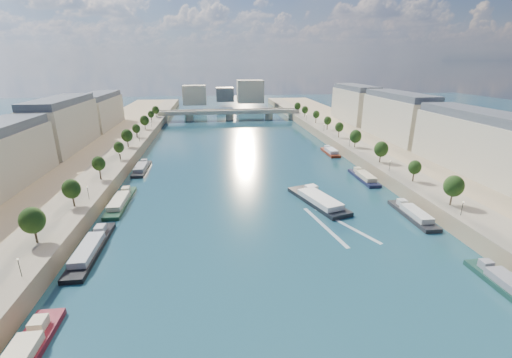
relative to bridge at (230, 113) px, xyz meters
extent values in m
plane|color=#0B2733|center=(0.00, -144.89, -5.08)|extent=(700.00, 700.00, 0.00)
cube|color=#9E8460|center=(-72.00, -144.89, -2.58)|extent=(44.00, 520.00, 5.00)
cube|color=#9E8460|center=(72.00, -144.89, -2.58)|extent=(44.00, 520.00, 5.00)
cube|color=gray|center=(-57.00, -144.89, -0.03)|extent=(14.00, 520.00, 0.10)
cube|color=gray|center=(57.00, -144.89, -0.03)|extent=(14.00, 520.00, 0.10)
cylinder|color=#382B1E|center=(-55.00, -202.89, 1.83)|extent=(0.50, 0.50, 3.82)
ellipsoid|color=#183411|center=(-55.00, -202.89, 5.42)|extent=(4.80, 4.80, 5.52)
cylinder|color=#382B1E|center=(-55.00, -178.89, 1.83)|extent=(0.50, 0.50, 3.82)
ellipsoid|color=#183411|center=(-55.00, -178.89, 5.42)|extent=(4.80, 4.80, 5.52)
cylinder|color=#382B1E|center=(-55.00, -154.89, 1.83)|extent=(0.50, 0.50, 3.82)
ellipsoid|color=#183411|center=(-55.00, -154.89, 5.42)|extent=(4.80, 4.80, 5.52)
cylinder|color=#382B1E|center=(-55.00, -130.89, 1.83)|extent=(0.50, 0.50, 3.82)
ellipsoid|color=#183411|center=(-55.00, -130.89, 5.42)|extent=(4.80, 4.80, 5.52)
cylinder|color=#382B1E|center=(-55.00, -106.89, 1.83)|extent=(0.50, 0.50, 3.82)
ellipsoid|color=#183411|center=(-55.00, -106.89, 5.42)|extent=(4.80, 4.80, 5.52)
cylinder|color=#382B1E|center=(-55.00, -82.89, 1.83)|extent=(0.50, 0.50, 3.82)
ellipsoid|color=#183411|center=(-55.00, -82.89, 5.42)|extent=(4.80, 4.80, 5.52)
cylinder|color=#382B1E|center=(-55.00, -58.89, 1.83)|extent=(0.50, 0.50, 3.82)
ellipsoid|color=#183411|center=(-55.00, -58.89, 5.42)|extent=(4.80, 4.80, 5.52)
cylinder|color=#382B1E|center=(-55.00, -34.89, 1.83)|extent=(0.50, 0.50, 3.82)
ellipsoid|color=#183411|center=(-55.00, -34.89, 5.42)|extent=(4.80, 4.80, 5.52)
cylinder|color=#382B1E|center=(-55.00, -10.89, 1.83)|extent=(0.50, 0.50, 3.82)
ellipsoid|color=#183411|center=(-55.00, -10.89, 5.42)|extent=(4.80, 4.80, 5.52)
cylinder|color=#382B1E|center=(55.00, -194.89, 1.83)|extent=(0.50, 0.50, 3.82)
ellipsoid|color=#183411|center=(55.00, -194.89, 5.42)|extent=(4.80, 4.80, 5.52)
cylinder|color=#382B1E|center=(55.00, -170.89, 1.83)|extent=(0.50, 0.50, 3.82)
ellipsoid|color=#183411|center=(55.00, -170.89, 5.42)|extent=(4.80, 4.80, 5.52)
cylinder|color=#382B1E|center=(55.00, -146.89, 1.83)|extent=(0.50, 0.50, 3.82)
ellipsoid|color=#183411|center=(55.00, -146.89, 5.42)|extent=(4.80, 4.80, 5.52)
cylinder|color=#382B1E|center=(55.00, -122.89, 1.83)|extent=(0.50, 0.50, 3.82)
ellipsoid|color=#183411|center=(55.00, -122.89, 5.42)|extent=(4.80, 4.80, 5.52)
cylinder|color=#382B1E|center=(55.00, -98.89, 1.83)|extent=(0.50, 0.50, 3.82)
ellipsoid|color=#183411|center=(55.00, -98.89, 5.42)|extent=(4.80, 4.80, 5.52)
cylinder|color=#382B1E|center=(55.00, -74.89, 1.83)|extent=(0.50, 0.50, 3.82)
ellipsoid|color=#183411|center=(55.00, -74.89, 5.42)|extent=(4.80, 4.80, 5.52)
cylinder|color=#382B1E|center=(55.00, -50.89, 1.83)|extent=(0.50, 0.50, 3.82)
ellipsoid|color=#183411|center=(55.00, -50.89, 5.42)|extent=(4.80, 4.80, 5.52)
cylinder|color=#382B1E|center=(55.00, -26.89, 1.83)|extent=(0.50, 0.50, 3.82)
ellipsoid|color=#183411|center=(55.00, -26.89, 5.42)|extent=(4.80, 4.80, 5.52)
cylinder|color=#382B1E|center=(55.00, -2.89, 1.83)|extent=(0.50, 0.50, 3.82)
ellipsoid|color=#183411|center=(55.00, -2.89, 5.42)|extent=(4.80, 4.80, 5.52)
cylinder|color=black|center=(-52.50, -214.89, 1.92)|extent=(0.14, 0.14, 4.00)
sphere|color=#FFE5B2|center=(-52.50, -214.89, 4.02)|extent=(0.36, 0.36, 0.36)
cylinder|color=black|center=(-52.50, -174.89, 1.92)|extent=(0.14, 0.14, 4.00)
sphere|color=#FFE5B2|center=(-52.50, -174.89, 4.02)|extent=(0.36, 0.36, 0.36)
cylinder|color=black|center=(-52.50, -134.89, 1.92)|extent=(0.14, 0.14, 4.00)
sphere|color=#FFE5B2|center=(-52.50, -134.89, 4.02)|extent=(0.36, 0.36, 0.36)
cylinder|color=black|center=(-52.50, -94.89, 1.92)|extent=(0.14, 0.14, 4.00)
sphere|color=#FFE5B2|center=(-52.50, -94.89, 4.02)|extent=(0.36, 0.36, 0.36)
cylinder|color=black|center=(-52.50, -54.89, 1.92)|extent=(0.14, 0.14, 4.00)
sphere|color=#FFE5B2|center=(-52.50, -54.89, 4.02)|extent=(0.36, 0.36, 0.36)
cylinder|color=black|center=(52.50, -199.89, 1.92)|extent=(0.14, 0.14, 4.00)
sphere|color=#FFE5B2|center=(52.50, -199.89, 4.02)|extent=(0.36, 0.36, 0.36)
cylinder|color=black|center=(52.50, -159.89, 1.92)|extent=(0.14, 0.14, 4.00)
sphere|color=#FFE5B2|center=(52.50, -159.89, 4.02)|extent=(0.36, 0.36, 0.36)
cylinder|color=black|center=(52.50, -119.89, 1.92)|extent=(0.14, 0.14, 4.00)
sphere|color=#FFE5B2|center=(52.50, -119.89, 4.02)|extent=(0.36, 0.36, 0.36)
cylinder|color=black|center=(52.50, -79.89, 1.92)|extent=(0.14, 0.14, 4.00)
sphere|color=#FFE5B2|center=(52.50, -79.89, 4.02)|extent=(0.36, 0.36, 0.36)
cylinder|color=black|center=(52.50, -39.89, 1.92)|extent=(0.14, 0.14, 4.00)
sphere|color=#FFE5B2|center=(52.50, -39.89, 4.02)|extent=(0.36, 0.36, 0.36)
cube|color=#BBB090|center=(-85.00, -103.89, 9.92)|extent=(16.00, 52.00, 20.00)
cube|color=#474C54|center=(-85.00, -103.89, 21.52)|extent=(14.72, 50.44, 3.20)
cube|color=#BBB090|center=(-85.00, -45.89, 9.92)|extent=(16.00, 52.00, 20.00)
cube|color=#474C54|center=(-85.00, -45.89, 21.52)|extent=(14.72, 50.44, 3.20)
cube|color=#BBB090|center=(85.00, -161.89, 9.92)|extent=(16.00, 52.00, 20.00)
cube|color=#474C54|center=(85.00, -161.89, 21.52)|extent=(14.72, 50.44, 3.20)
cube|color=#BBB090|center=(85.00, -103.89, 9.92)|extent=(16.00, 52.00, 20.00)
cube|color=#474C54|center=(85.00, -103.89, 21.52)|extent=(14.72, 50.44, 3.20)
cube|color=#BBB090|center=(85.00, -45.89, 9.92)|extent=(16.00, 52.00, 20.00)
cube|color=#474C54|center=(85.00, -45.89, 21.52)|extent=(14.72, 50.44, 3.20)
cube|color=#BBB090|center=(-30.00, 65.11, 8.92)|extent=(22.00, 18.00, 18.00)
cube|color=#BBB090|center=(25.00, 75.11, 10.92)|extent=(26.00, 20.00, 22.00)
cube|color=#474C54|center=(0.00, 90.11, 6.92)|extent=(18.00, 16.00, 14.00)
cube|color=#C1B79E|center=(0.00, 0.00, 1.12)|extent=(112.00, 11.00, 2.20)
cube|color=#C1B79E|center=(0.00, -5.00, 2.62)|extent=(112.00, 0.80, 0.90)
cube|color=#C1B79E|center=(0.00, 5.00, 2.62)|extent=(112.00, 0.80, 0.90)
cylinder|color=#C1B79E|center=(-32.00, 0.00, -2.58)|extent=(6.40, 6.40, 5.00)
cylinder|color=#C1B79E|center=(0.00, 0.00, -2.58)|extent=(6.40, 6.40, 5.00)
cylinder|color=#C1B79E|center=(32.00, 0.00, -2.58)|extent=(6.40, 6.40, 5.00)
cube|color=#C1B79E|center=(-52.00, 0.00, -2.58)|extent=(6.00, 12.00, 5.00)
cube|color=#C1B79E|center=(52.00, 0.00, -2.58)|extent=(6.00, 12.00, 5.00)
cube|color=black|center=(19.97, -174.75, -4.71)|extent=(15.46, 28.47, 1.96)
cube|color=white|center=(19.97, -176.94, -2.85)|extent=(11.32, 18.90, 1.76)
cube|color=white|center=(19.97, -166.53, -2.83)|extent=(4.70, 4.28, 1.80)
cube|color=silver|center=(16.77, -191.75, -5.06)|extent=(5.67, 25.82, 0.04)
cube|color=silver|center=(23.17, -191.75, -5.06)|extent=(11.65, 24.25, 0.04)
cube|color=beige|center=(-45.50, -225.21, -2.98)|extent=(2.50, 2.91, 1.80)
cube|color=black|center=(-45.50, -197.77, -4.78)|extent=(5.00, 27.34, 1.80)
cube|color=#A4A9B0|center=(-45.50, -199.96, -3.08)|extent=(4.10, 15.04, 1.60)
cube|color=#A4A9B0|center=(-45.50, -189.57, -2.98)|extent=(2.50, 3.28, 1.80)
cube|color=#193F28|center=(-45.50, -167.35, -4.78)|extent=(5.00, 26.52, 1.80)
cube|color=beige|center=(-45.50, -169.47, -3.08)|extent=(4.10, 14.59, 1.60)
cube|color=beige|center=(-45.50, -159.40, -2.98)|extent=(2.50, 3.18, 1.80)
cube|color=black|center=(-45.50, -130.04, -4.78)|extent=(5.00, 22.38, 1.80)
cube|color=gray|center=(-45.50, -131.83, -3.08)|extent=(4.10, 12.31, 1.60)
cube|color=gray|center=(-45.50, -123.33, -2.98)|extent=(2.50, 2.69, 1.80)
cube|color=#173A31|center=(45.50, -223.77, -4.78)|extent=(5.00, 17.96, 1.80)
cube|color=gray|center=(45.50, -225.21, -3.08)|extent=(4.10, 9.88, 1.60)
cube|color=gray|center=(45.50, -218.38, -2.98)|extent=(2.50, 2.15, 1.80)
cube|color=#252527|center=(45.50, -189.15, -4.78)|extent=(5.00, 21.70, 1.80)
cube|color=silver|center=(45.50, -190.89, -3.08)|extent=(4.10, 11.93, 1.60)
cube|color=silver|center=(45.50, -182.64, -2.98)|extent=(2.50, 2.60, 1.80)
cube|color=#181A35|center=(45.50, -153.73, -4.78)|extent=(5.00, 21.30, 1.80)
cube|color=beige|center=(45.50, -155.44, -3.08)|extent=(4.10, 11.72, 1.60)
cube|color=beige|center=(45.50, -147.34, -2.98)|extent=(2.50, 2.56, 1.80)
cube|color=maroon|center=(45.50, -113.05, -4.78)|extent=(5.00, 17.79, 1.80)
cube|color=silver|center=(45.50, -114.47, -3.08)|extent=(4.10, 9.78, 1.60)
cube|color=silver|center=(45.50, -107.71, -2.98)|extent=(2.50, 2.13, 1.80)
camera|label=1|loc=(-14.09, -277.43, 40.17)|focal=24.00mm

